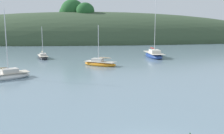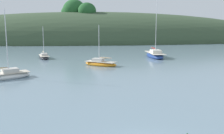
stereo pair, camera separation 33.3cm
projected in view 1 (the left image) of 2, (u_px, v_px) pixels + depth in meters
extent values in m
ellipsoid|color=#384C33|center=(92.00, 42.00, 96.19)|extent=(150.00, 36.00, 21.86)
ellipsoid|color=#235628|center=(67.00, 12.00, 94.01)|extent=(5.65, 5.14, 5.14)
ellipsoid|color=#235628|center=(72.00, 10.00, 93.40)|extent=(8.37, 7.61, 7.61)
ellipsoid|color=#235628|center=(85.00, 11.00, 90.38)|extent=(6.45, 5.86, 5.86)
ellipsoid|color=orange|center=(100.00, 64.00, 41.26)|extent=(5.69, 4.55, 0.89)
cube|color=beige|center=(100.00, 62.00, 41.19)|extent=(5.23, 4.19, 0.06)
cube|color=beige|center=(98.00, 60.00, 41.34)|extent=(2.15, 1.98, 0.51)
cylinder|color=silver|center=(98.00, 44.00, 40.83)|extent=(0.09, 0.09, 5.79)
cylinder|color=silver|center=(105.00, 58.00, 40.71)|extent=(2.00, 1.30, 0.07)
ellipsoid|color=tan|center=(105.00, 58.00, 40.70)|extent=(1.99, 1.36, 0.20)
ellipsoid|color=#232328|center=(43.00, 57.00, 49.67)|extent=(2.90, 5.25, 0.80)
cube|color=beige|center=(43.00, 56.00, 49.61)|extent=(2.67, 4.83, 0.06)
cube|color=beige|center=(43.00, 55.00, 49.21)|extent=(1.47, 1.82, 0.48)
cylinder|color=silver|center=(42.00, 41.00, 48.93)|extent=(0.09, 0.09, 5.52)
cylinder|color=silver|center=(42.00, 52.00, 50.25)|extent=(0.60, 2.04, 0.07)
ellipsoid|color=tan|center=(42.00, 52.00, 50.24)|extent=(0.70, 1.99, 0.20)
ellipsoid|color=navy|center=(154.00, 56.00, 51.46)|extent=(2.73, 7.98, 1.28)
cube|color=beige|center=(154.00, 53.00, 51.37)|extent=(2.51, 7.34, 0.06)
cube|color=silver|center=(155.00, 51.00, 50.69)|extent=(1.77, 2.56, 0.65)
cylinder|color=silver|center=(155.00, 25.00, 50.08)|extent=(0.09, 0.09, 10.77)
cylinder|color=silver|center=(152.00, 48.00, 52.49)|extent=(0.08, 3.35, 0.07)
ellipsoid|color=maroon|center=(152.00, 48.00, 52.48)|extent=(0.21, 3.22, 0.20)
ellipsoid|color=white|center=(6.00, 77.00, 31.37)|extent=(6.06, 4.79, 0.94)
cube|color=beige|center=(6.00, 73.00, 31.29)|extent=(5.58, 4.40, 0.06)
cube|color=beige|center=(10.00, 71.00, 31.54)|extent=(2.29, 2.09, 0.53)
cylinder|color=silver|center=(6.00, 41.00, 30.83)|extent=(0.09, 0.09, 7.74)
sphere|color=#1E4723|center=(190.00, 133.00, 15.44)|extent=(0.09, 0.09, 0.09)
cone|color=gold|center=(190.00, 133.00, 15.49)|extent=(0.06, 0.06, 0.04)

